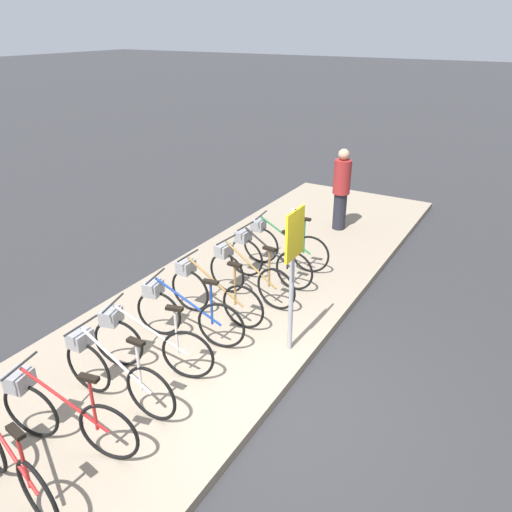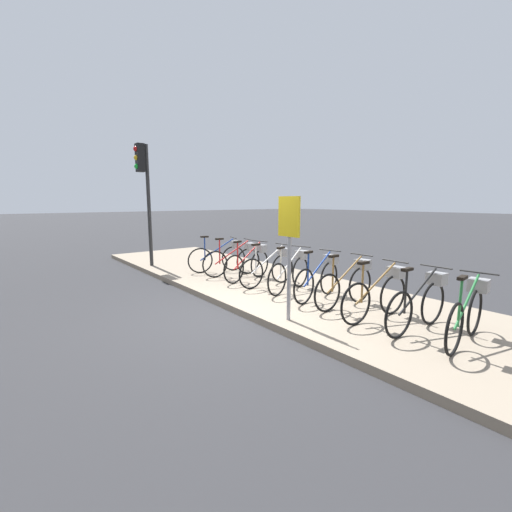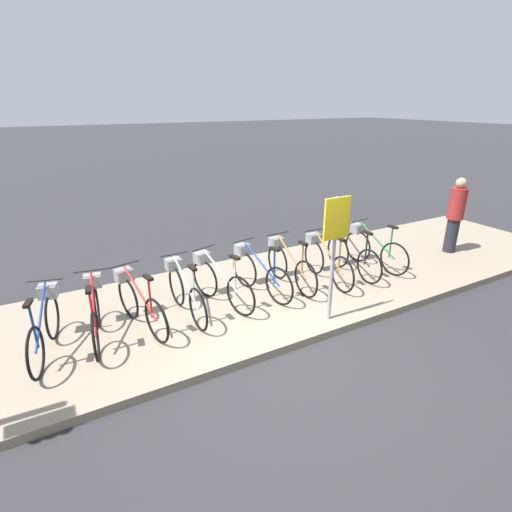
{
  "view_description": "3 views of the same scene",
  "coord_description": "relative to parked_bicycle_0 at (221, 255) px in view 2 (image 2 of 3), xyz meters",
  "views": [
    {
      "loc": [
        -3.96,
        -2.02,
        3.96
      ],
      "look_at": [
        1.31,
        1.05,
        1.09
      ],
      "focal_mm": 35.0,
      "sensor_mm": 36.0,
      "label": 1
    },
    {
      "loc": [
        4.61,
        -3.26,
        1.96
      ],
      "look_at": [
        -0.54,
        0.77,
        0.9
      ],
      "focal_mm": 24.0,
      "sensor_mm": 36.0,
      "label": 2
    },
    {
      "loc": [
        -2.74,
        -3.85,
        3.27
      ],
      "look_at": [
        0.15,
        1.28,
        0.96
      ],
      "focal_mm": 28.0,
      "sensor_mm": 36.0,
      "label": 3
    }
  ],
  "objects": [
    {
      "name": "parked_bicycle_7",
      "position": [
        4.63,
        0.0,
        0.0
      ],
      "size": [
        0.46,
        1.55,
        0.96
      ],
      "color": "black",
      "rests_on": "sidewalk"
    },
    {
      "name": "parked_bicycle_2",
      "position": [
        1.22,
        0.04,
        0.0
      ],
      "size": [
        0.49,
        1.53,
        0.96
      ],
      "color": "black",
      "rests_on": "sidewalk"
    },
    {
      "name": "parked_bicycle_5",
      "position": [
        3.29,
        0.15,
        0.0
      ],
      "size": [
        0.48,
        1.53,
        0.96
      ],
      "color": "black",
      "rests_on": "sidewalk"
    },
    {
      "name": "parked_bicycle_3",
      "position": [
        1.94,
        0.07,
        0.0
      ],
      "size": [
        0.46,
        1.56,
        0.96
      ],
      "color": "black",
      "rests_on": "sidewalk"
    },
    {
      "name": "parked_bicycle_1",
      "position": [
        0.63,
        0.04,
        0.0
      ],
      "size": [
        0.46,
        1.54,
        0.96
      ],
      "color": "black",
      "rests_on": "sidewalk"
    },
    {
      "name": "parked_bicycle_0",
      "position": [
        0.0,
        0.0,
        0.0
      ],
      "size": [
        0.57,
        1.51,
        0.96
      ],
      "color": "black",
      "rests_on": "sidewalk"
    },
    {
      "name": "sign_post",
      "position": [
        3.81,
        -1.17,
        0.88
      ],
      "size": [
        0.44,
        0.07,
        1.91
      ],
      "color": "#99999E",
      "rests_on": "sidewalk"
    },
    {
      "name": "parked_bicycle_9",
      "position": [
        5.87,
        0.07,
        0.0
      ],
      "size": [
        0.46,
        1.55,
        0.96
      ],
      "color": "black",
      "rests_on": "sidewalk"
    },
    {
      "name": "parked_bicycle_8",
      "position": [
        5.27,
        0.04,
        0.0
      ],
      "size": [
        0.46,
        1.56,
        0.96
      ],
      "color": "black",
      "rests_on": "sidewalk"
    },
    {
      "name": "ground_plane",
      "position": [
        2.92,
        -1.46,
        -0.55
      ],
      "size": [
        120.0,
        120.0,
        0.0
      ],
      "primitive_type": "plane",
      "color": "#2D2D30"
    },
    {
      "name": "parked_bicycle_6",
      "position": [
        3.92,
        0.16,
        0.0
      ],
      "size": [
        0.46,
        1.56,
        0.96
      ],
      "color": "black",
      "rests_on": "sidewalk"
    },
    {
      "name": "parked_bicycle_4",
      "position": [
        2.54,
        0.13,
        0.0
      ],
      "size": [
        0.56,
        1.51,
        0.96
      ],
      "color": "black",
      "rests_on": "sidewalk"
    },
    {
      "name": "traffic_light",
      "position": [
        -1.96,
        -1.23,
        2.0
      ],
      "size": [
        0.24,
        0.4,
        3.37
      ],
      "color": "#2D2D2D",
      "rests_on": "sidewalk"
    },
    {
      "name": "sidewalk",
      "position": [
        2.92,
        0.17,
        -0.49
      ],
      "size": [
        15.38,
        3.26,
        0.12
      ],
      "color": "gray",
      "rests_on": "ground_plane"
    }
  ]
}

